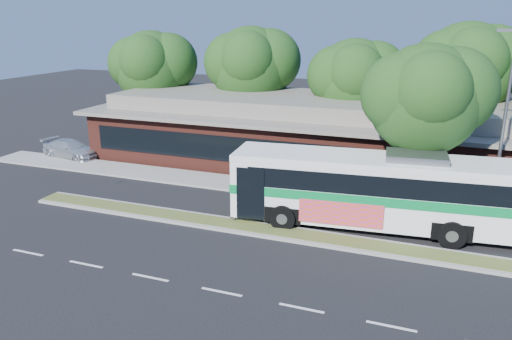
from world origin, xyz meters
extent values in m
plane|color=black|center=(0.00, 0.00, 0.00)|extent=(120.00, 120.00, 0.00)
cube|color=#4C5624|center=(0.00, 0.60, 0.07)|extent=(26.00, 1.10, 0.15)
cube|color=gray|center=(0.00, 6.40, 0.06)|extent=(44.00, 2.60, 0.12)
cube|color=black|center=(-18.00, 10.00, 0.01)|extent=(14.00, 12.00, 0.01)
cube|color=#59251C|center=(0.00, 13.00, 1.60)|extent=(32.00, 10.00, 3.20)
cube|color=gray|center=(0.00, 13.00, 3.32)|extent=(33.20, 11.20, 0.24)
cube|color=gray|center=(0.00, 13.00, 3.95)|extent=(30.00, 8.00, 1.00)
cube|color=black|center=(0.00, 7.97, 1.70)|extent=(30.00, 0.06, 1.60)
cylinder|color=slate|center=(9.60, 6.00, 4.50)|extent=(0.16, 0.16, 9.00)
cube|color=slate|center=(9.20, 6.00, 9.00)|extent=(0.90, 0.18, 0.14)
cylinder|color=black|center=(-15.00, 15.00, 1.99)|extent=(0.44, 0.44, 3.99)
sphere|color=#164216|center=(-15.00, 15.00, 5.73)|extent=(5.80, 5.80, 5.80)
sphere|color=#164216|center=(-13.70, 15.43, 6.19)|extent=(4.52, 4.52, 4.52)
cylinder|color=black|center=(-7.00, 16.00, 2.10)|extent=(0.44, 0.44, 4.20)
sphere|color=#164216|center=(-7.00, 16.00, 6.00)|extent=(6.00, 6.00, 6.00)
sphere|color=#164216|center=(-5.65, 16.45, 6.48)|extent=(4.68, 4.68, 4.68)
cylinder|color=black|center=(1.00, 15.00, 1.89)|extent=(0.44, 0.44, 3.78)
sphere|color=#164216|center=(1.00, 15.00, 5.46)|extent=(5.60, 5.60, 5.60)
sphere|color=#164216|center=(2.26, 15.42, 5.91)|extent=(4.37, 4.37, 4.37)
cylinder|color=black|center=(8.00, 16.00, 2.21)|extent=(0.44, 0.44, 4.41)
sphere|color=#164216|center=(8.00, 16.00, 6.27)|extent=(6.20, 6.20, 6.20)
sphere|color=#164216|center=(9.39, 16.46, 6.77)|extent=(4.84, 4.84, 4.84)
cube|color=white|center=(4.31, 2.88, 1.90)|extent=(13.50, 4.13, 3.06)
cube|color=black|center=(4.64, 2.91, 2.52)|extent=(12.45, 4.08, 0.92)
cube|color=white|center=(4.31, 2.88, 3.30)|extent=(13.53, 4.15, 0.29)
cube|color=#05813A|center=(4.31, 2.88, 1.81)|extent=(13.58, 4.20, 0.42)
cube|color=black|center=(-2.32, 2.22, 2.27)|extent=(0.31, 2.48, 1.90)
cube|color=#CF3D6F|center=(3.02, 1.29, 1.11)|extent=(3.75, 0.43, 1.11)
cube|color=slate|center=(5.97, 3.04, 3.59)|extent=(2.82, 2.03, 0.33)
cylinder|color=black|center=(0.37, 1.09, 0.61)|extent=(1.25, 0.52, 1.22)
cylinder|color=black|center=(0.10, 3.85, 0.61)|extent=(1.25, 0.52, 1.22)
cylinder|color=black|center=(7.76, 1.82, 0.61)|extent=(1.25, 0.52, 1.22)
cylinder|color=black|center=(7.48, 4.59, 0.61)|extent=(1.25, 0.52, 1.22)
imported|color=silver|center=(-17.52, 7.80, 0.64)|extent=(4.60, 2.37, 1.28)
cylinder|color=black|center=(6.00, 5.30, 2.11)|extent=(0.44, 0.44, 4.23)
sphere|color=#164216|center=(6.00, 5.30, 5.82)|extent=(5.30, 5.30, 5.30)
sphere|color=#164216|center=(7.19, 5.70, 6.24)|extent=(4.13, 4.13, 4.13)
camera|label=1|loc=(6.80, -19.54, 9.54)|focal=35.00mm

